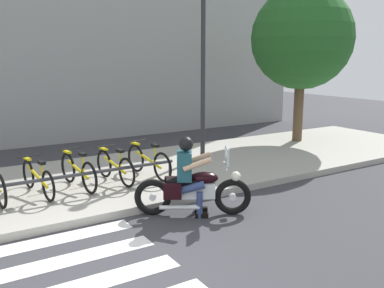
% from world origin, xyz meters
% --- Properties ---
extents(ground_plane, '(48.00, 48.00, 0.00)m').
position_xyz_m(ground_plane, '(0.00, 0.00, 0.00)').
color(ground_plane, '#38383D').
extents(sidewalk, '(24.00, 4.40, 0.15)m').
position_xyz_m(sidewalk, '(0.00, 4.10, 0.07)').
color(sidewalk, '#A8A399').
rests_on(sidewalk, ground).
extents(crosswalk_stripe_2, '(2.80, 0.40, 0.01)m').
position_xyz_m(crosswalk_stripe_2, '(-0.33, 0.00, 0.00)').
color(crosswalk_stripe_2, white).
rests_on(crosswalk_stripe_2, ground).
extents(crosswalk_stripe_3, '(2.80, 0.40, 0.01)m').
position_xyz_m(crosswalk_stripe_3, '(-0.33, 0.80, 0.00)').
color(crosswalk_stripe_3, white).
rests_on(crosswalk_stripe_3, ground).
extents(crosswalk_stripe_4, '(2.80, 0.40, 0.01)m').
position_xyz_m(crosswalk_stripe_4, '(-0.33, 1.60, 0.00)').
color(crosswalk_stripe_4, white).
rests_on(crosswalk_stripe_4, ground).
extents(motorcycle, '(1.89, 1.21, 1.27)m').
position_xyz_m(motorcycle, '(2.27, 1.37, 0.47)').
color(motorcycle, black).
rests_on(motorcycle, ground).
extents(rider, '(0.77, 0.72, 1.46)m').
position_xyz_m(rider, '(2.20, 1.41, 0.84)').
color(rider, '#1E4C59').
rests_on(rider, ground).
extents(bicycle_3, '(0.48, 1.69, 0.74)m').
position_xyz_m(bicycle_3, '(0.02, 3.59, 0.49)').
color(bicycle_3, black).
rests_on(bicycle_3, sidewalk).
extents(bicycle_4, '(0.48, 1.67, 0.80)m').
position_xyz_m(bicycle_4, '(0.83, 3.59, 0.51)').
color(bicycle_4, black).
rests_on(bicycle_4, sidewalk).
extents(bicycle_5, '(0.48, 1.62, 0.77)m').
position_xyz_m(bicycle_5, '(1.64, 3.59, 0.50)').
color(bicycle_5, black).
rests_on(bicycle_5, sidewalk).
extents(bicycle_6, '(0.48, 1.74, 0.80)m').
position_xyz_m(bicycle_6, '(2.46, 3.59, 0.51)').
color(bicycle_6, black).
rests_on(bicycle_6, sidewalk).
extents(bike_rack, '(5.47, 0.07, 0.49)m').
position_xyz_m(bike_rack, '(0.02, 3.04, 0.58)').
color(bike_rack, '#333338').
rests_on(bike_rack, sidewalk).
extents(street_lamp, '(0.28, 0.28, 4.56)m').
position_xyz_m(street_lamp, '(4.54, 4.50, 2.75)').
color(street_lamp, '#2D2D33').
rests_on(street_lamp, ground).
extents(tree_near_rack, '(3.21, 3.21, 5.03)m').
position_xyz_m(tree_near_rack, '(8.52, 4.90, 3.41)').
color(tree_near_rack, brown).
rests_on(tree_near_rack, ground).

